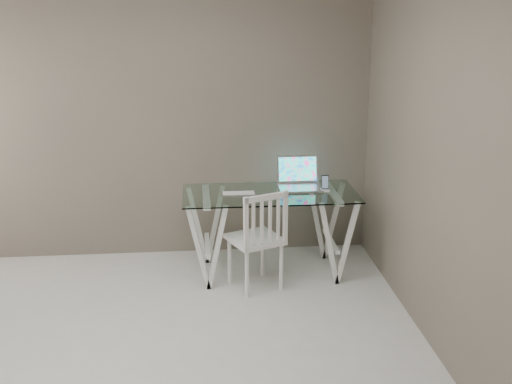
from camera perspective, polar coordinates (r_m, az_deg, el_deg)
room at (r=3.68m, az=-12.48°, el=6.39°), size 4.50×4.52×2.71m
desk at (r=5.64m, az=1.23°, el=-3.60°), size 1.50×0.70×0.75m
chair at (r=5.29m, az=0.28°, el=-3.92°), size 0.52×0.52×0.87m
laptop at (r=5.70m, az=3.85°, el=1.08°), size 0.38×0.34×0.26m
keyboard at (r=5.50m, az=-1.57°, el=-0.13°), size 0.29×0.13×0.01m
mouse at (r=5.38m, az=1.12°, el=-0.35°), size 0.11×0.07×0.04m
phone_dock at (r=5.60m, az=6.15°, el=0.47°), size 0.08×0.08×0.14m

